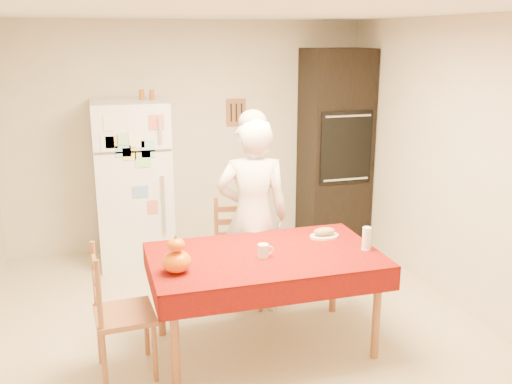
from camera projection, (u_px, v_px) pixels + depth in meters
name	position (u px, v px, depth m)	size (l,w,h in m)	color
floor	(240.00, 336.00, 4.57)	(4.50, 4.50, 0.00)	#C6B08F
room_shell	(238.00, 136.00, 4.15)	(4.02, 4.52, 2.51)	beige
refrigerator	(133.00, 183.00, 5.92)	(0.75, 0.74, 1.70)	white
oven_cabinet	(335.00, 147.00, 6.50)	(0.70, 0.62, 2.20)	black
dining_table	(265.00, 263.00, 4.25)	(1.70, 1.00, 0.76)	brown
chair_far	(237.00, 248.00, 5.06)	(0.48, 0.47, 0.95)	brown
chair_left	(115.00, 309.00, 3.93)	(0.42, 0.44, 0.95)	brown
seated_woman	(253.00, 217.00, 4.82)	(0.62, 0.41, 1.70)	silver
coffee_mug	(263.00, 251.00, 4.15)	(0.08, 0.08, 0.10)	silver
pumpkin_lower	(177.00, 262.00, 3.88)	(0.20, 0.20, 0.15)	#E35A05
pumpkin_upper	(176.00, 245.00, 3.85)	(0.12, 0.12, 0.09)	#DA4305
wine_glass	(367.00, 238.00, 4.30)	(0.07, 0.07, 0.18)	white
bread_plate	(324.00, 236.00, 4.58)	(0.24, 0.24, 0.02)	white
bread_loaf	(324.00, 231.00, 4.57)	(0.18, 0.10, 0.06)	tan
spice_jar_left	(142.00, 95.00, 5.76)	(0.05, 0.05, 0.10)	#8F581A
spice_jar_mid	(142.00, 95.00, 5.76)	(0.05, 0.05, 0.10)	#99551B
spice_jar_right	(152.00, 95.00, 5.79)	(0.05, 0.05, 0.10)	#97551B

